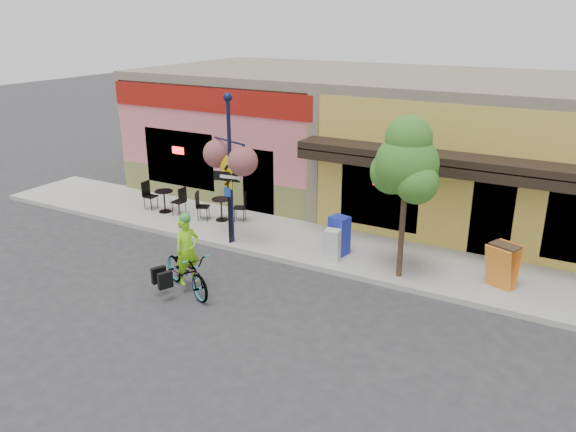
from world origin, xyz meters
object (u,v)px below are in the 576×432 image
at_px(building, 389,138).
at_px(one_way_sign, 229,208).
at_px(cyclist_rider, 188,260).
at_px(street_tree, 404,198).
at_px(newspaper_box_grey, 332,245).
at_px(lamp_post, 230,170).
at_px(newspaper_box_blue, 339,235).
at_px(bicycle, 187,271).

bearing_deg(building, one_way_sign, -108.71).
height_order(cyclist_rider, street_tree, street_tree).
bearing_deg(newspaper_box_grey, lamp_post, 174.74).
bearing_deg(newspaper_box_grey, street_tree, -11.47).
distance_m(newspaper_box_grey, street_tree, 2.51).
bearing_deg(newspaper_box_blue, one_way_sign, -152.38).
distance_m(bicycle, lamp_post, 3.46).
distance_m(bicycle, newspaper_box_grey, 3.95).
xyz_separation_m(building, one_way_sign, (-2.30, -6.78, -1.03)).
distance_m(building, bicycle, 9.84).
distance_m(one_way_sign, newspaper_box_blue, 3.23).
xyz_separation_m(building, street_tree, (2.70, -6.50, -0.04)).
distance_m(bicycle, cyclist_rider, 0.31).
height_order(bicycle, newspaper_box_grey, bicycle).
bearing_deg(street_tree, cyclist_rider, -144.49).
bearing_deg(lamp_post, bicycle, -58.07).
xyz_separation_m(lamp_post, newspaper_box_blue, (3.07, 0.70, -1.61)).
height_order(bicycle, lamp_post, lamp_post).
distance_m(cyclist_rider, lamp_post, 3.33).
xyz_separation_m(lamp_post, street_tree, (4.99, 0.15, -0.09)).
xyz_separation_m(cyclist_rider, street_tree, (4.27, 3.05, 1.37)).
bearing_deg(newspaper_box_grey, bicycle, -137.14).
bearing_deg(cyclist_rider, one_way_sign, 38.86).
distance_m(cyclist_rider, newspaper_box_blue, 4.30).
relative_size(bicycle, one_way_sign, 0.96).
relative_size(lamp_post, street_tree, 1.04).
relative_size(lamp_post, one_way_sign, 2.01).
xyz_separation_m(cyclist_rider, lamp_post, (-0.72, 2.90, 1.46)).
height_order(newspaper_box_blue, newspaper_box_grey, newspaper_box_blue).
bearing_deg(building, newspaper_box_blue, -82.56).
xyz_separation_m(cyclist_rider, one_way_sign, (-0.72, 2.77, 0.38)).
distance_m(building, one_way_sign, 7.24).
height_order(cyclist_rider, newspaper_box_blue, cyclist_rider).
xyz_separation_m(one_way_sign, newspaper_box_grey, (3.09, 0.35, -0.64)).
height_order(cyclist_rider, newspaper_box_grey, cyclist_rider).
relative_size(lamp_post, newspaper_box_grey, 5.01).
relative_size(newspaper_box_blue, street_tree, 0.26).
bearing_deg(newspaper_box_blue, bicycle, -111.23).
relative_size(one_way_sign, newspaper_box_blue, 1.98).
height_order(newspaper_box_blue, street_tree, street_tree).
bearing_deg(bicycle, newspaper_box_grey, -13.52).
bearing_deg(one_way_sign, bicycle, -84.58).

